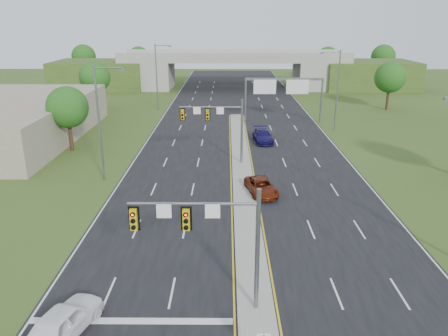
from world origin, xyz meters
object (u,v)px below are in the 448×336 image
at_px(overpass, 234,72).
at_px(car_white, 64,320).
at_px(sign_gantry, 283,88).
at_px(car_far_b, 263,136).
at_px(signal_mast_near, 213,231).
at_px(signal_mast_far, 220,121).
at_px(car_far_a, 261,187).

relative_size(overpass, car_white, 16.83).
bearing_deg(sign_gantry, car_white, -109.10).
xyz_separation_m(sign_gantry, car_white, (-16.25, -46.92, -4.41)).
bearing_deg(sign_gantry, car_far_b, -108.58).
bearing_deg(sign_gantry, overpass, 100.79).
bearing_deg(car_white, overpass, -79.42).
height_order(signal_mast_near, sign_gantry, signal_mast_near).
xyz_separation_m(overpass, car_white, (-9.56, -82.00, -2.72)).
bearing_deg(signal_mast_far, sign_gantry, 65.89).
height_order(car_white, car_far_a, car_white).
height_order(overpass, car_white, overpass).
relative_size(signal_mast_near, car_far_a, 1.45).
bearing_deg(overpass, signal_mast_near, -91.62).
bearing_deg(car_far_a, car_white, -132.22).
height_order(car_far_a, car_far_b, car_far_b).
distance_m(car_white, car_far_a, 21.49).
distance_m(signal_mast_far, overpass, 55.13).
bearing_deg(overpass, sign_gantry, -79.21).
bearing_deg(overpass, car_white, -96.65).
xyz_separation_m(signal_mast_far, car_far_a, (3.76, -8.50, -4.04)).
xyz_separation_m(car_far_a, car_far_b, (1.50, 17.54, 0.10)).
xyz_separation_m(signal_mast_near, overpass, (2.26, 80.07, -1.17)).
height_order(sign_gantry, car_far_a, sign_gantry).
distance_m(sign_gantry, car_far_b, 12.39).
relative_size(sign_gantry, car_far_a, 2.40).
height_order(signal_mast_near, car_far_a, signal_mast_near).
xyz_separation_m(sign_gantry, car_far_b, (-3.68, -10.95, -4.45)).
xyz_separation_m(signal_mast_far, overpass, (2.26, 55.07, -1.17)).
bearing_deg(signal_mast_near, car_far_a, 77.15).
xyz_separation_m(signal_mast_near, signal_mast_far, (0.00, 25.00, 0.00)).
height_order(sign_gantry, car_white, sign_gantry).
bearing_deg(signal_mast_near, car_white, -165.22).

